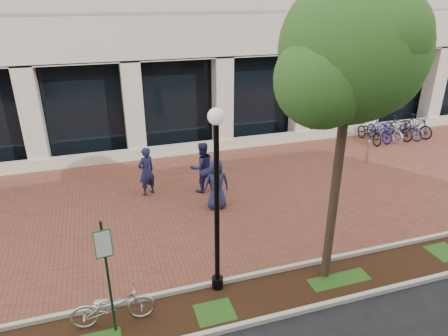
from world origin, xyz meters
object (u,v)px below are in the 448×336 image
object	(u,v)px
pedestrian_right	(217,184)
pedestrian_left	(146,171)
street_tree	(352,59)
pedestrian_mid	(202,167)
bollard	(368,151)
bike_rack_cluster	(393,129)
locked_bicycle	(113,305)
lamppost	(217,195)
parking_sign	(107,266)

from	to	relation	value
pedestrian_right	pedestrian_left	bearing A→B (deg)	-37.89
street_tree	pedestrian_mid	xyz separation A→B (m)	(-1.80, 5.61, -4.49)
pedestrian_mid	bollard	bearing A→B (deg)	173.11
street_tree	bollard	distance (m)	9.60
pedestrian_right	bike_rack_cluster	bearing A→B (deg)	-157.07
pedestrian_right	locked_bicycle	bearing A→B (deg)	51.26
pedestrian_mid	bike_rack_cluster	world-z (taller)	pedestrian_mid
bike_rack_cluster	lamppost	bearing A→B (deg)	-149.79
street_tree	pedestrian_right	size ratio (longest dim) A/B	4.06
street_tree	locked_bicycle	size ratio (longest dim) A/B	3.93
lamppost	locked_bicycle	xyz separation A→B (m)	(-2.49, -0.41, -2.09)
pedestrian_mid	bollard	xyz separation A→B (m)	(7.41, 0.45, -0.42)
street_tree	pedestrian_right	world-z (taller)	street_tree
parking_sign	lamppost	distance (m)	2.71
locked_bicycle	bollard	bearing A→B (deg)	-58.09
pedestrian_right	bollard	world-z (taller)	pedestrian_right
bike_rack_cluster	locked_bicycle	bearing A→B (deg)	-153.57
parking_sign	pedestrian_mid	size ratio (longest dim) A/B	1.44
lamppost	pedestrian_left	world-z (taller)	lamppost
pedestrian_left	lamppost	bearing A→B (deg)	71.36
locked_bicycle	bike_rack_cluster	size ratio (longest dim) A/B	0.51
street_tree	pedestrian_mid	world-z (taller)	street_tree
parking_sign	pedestrian_left	bearing A→B (deg)	69.18
locked_bicycle	pedestrian_left	size ratio (longest dim) A/B	1.01
lamppost	parking_sign	bearing A→B (deg)	-165.10
pedestrian_right	bike_rack_cluster	world-z (taller)	pedestrian_right
lamppost	bollard	world-z (taller)	lamppost
street_tree	pedestrian_mid	distance (m)	7.41
lamppost	pedestrian_mid	world-z (taller)	lamppost
pedestrian_mid	parking_sign	bearing A→B (deg)	49.00
pedestrian_left	bollard	world-z (taller)	pedestrian_left
locked_bicycle	pedestrian_right	distance (m)	5.64
pedestrian_right	street_tree	bearing A→B (deg)	113.04
lamppost	pedestrian_right	size ratio (longest dim) A/B	2.59
pedestrian_left	bike_rack_cluster	size ratio (longest dim) A/B	0.50
bollard	bike_rack_cluster	bearing A→B (deg)	35.71
pedestrian_right	bike_rack_cluster	distance (m)	11.16
parking_sign	street_tree	size ratio (longest dim) A/B	0.38
street_tree	bike_rack_cluster	world-z (taller)	street_tree
bollard	bike_rack_cluster	distance (m)	3.84
parking_sign	bollard	bearing A→B (deg)	23.40
pedestrian_left	bike_rack_cluster	world-z (taller)	pedestrian_left
parking_sign	locked_bicycle	world-z (taller)	parking_sign
lamppost	pedestrian_mid	bearing A→B (deg)	79.03
pedestrian_right	bike_rack_cluster	xyz separation A→B (m)	(10.39, 4.06, -0.35)
parking_sign	street_tree	distance (m)	6.49
street_tree	pedestrian_left	distance (m)	8.37
bollard	pedestrian_left	bearing A→B (deg)	-179.41
lamppost	locked_bicycle	bearing A→B (deg)	-170.74
parking_sign	lamppost	xyz separation A→B (m)	(2.49, 0.66, 0.85)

